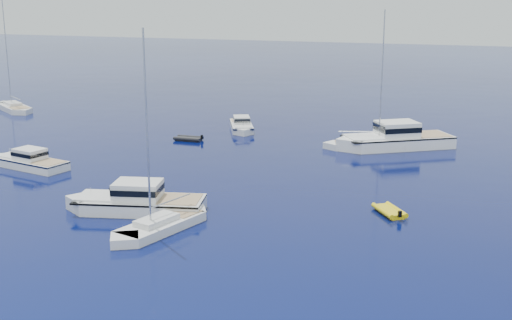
# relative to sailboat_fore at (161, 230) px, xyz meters

# --- Properties ---
(ground) EXTENTS (400.00, 400.00, 0.00)m
(ground) POSITION_rel_sailboat_fore_xyz_m (3.56, -10.46, 0.00)
(ground) COLOR navy
(ground) RESTS_ON ground
(motor_cruiser_centre) EXTENTS (11.94, 6.17, 3.00)m
(motor_cruiser_centre) POSITION_rel_sailboat_fore_xyz_m (-3.73, 2.99, 0.00)
(motor_cruiser_centre) COLOR silver
(motor_cruiser_centre) RESTS_ON ground
(motor_cruiser_far_l) EXTENTS (9.47, 4.55, 2.39)m
(motor_cruiser_far_l) POSITION_rel_sailboat_fore_xyz_m (-19.94, 11.08, 0.00)
(motor_cruiser_far_l) COLOR white
(motor_cruiser_far_l) RESTS_ON ground
(motor_cruiser_distant) EXTENTS (13.81, 11.18, 3.62)m
(motor_cruiser_distant) POSITION_rel_sailboat_fore_xyz_m (11.16, 31.51, 0.00)
(motor_cruiser_distant) COLOR white
(motor_cruiser_distant) RESTS_ON ground
(motor_cruiser_horizon) EXTENTS (5.79, 8.45, 2.14)m
(motor_cruiser_horizon) POSITION_rel_sailboat_fore_xyz_m (-7.63, 34.80, 0.00)
(motor_cruiser_horizon) COLOR silver
(motor_cruiser_horizon) RESTS_ON ground
(sailboat_fore) EXTENTS (4.98, 10.14, 14.42)m
(sailboat_fore) POSITION_rel_sailboat_fore_xyz_m (0.00, 0.00, 0.00)
(sailboat_fore) COLOR silver
(sailboat_fore) RESTS_ON ground
(sailboat_centre) EXTENTS (10.55, 5.72, 15.04)m
(sailboat_centre) POSITION_rel_sailboat_fore_xyz_m (8.77, 30.08, 0.00)
(sailboat_centre) COLOR white
(sailboat_centre) RESTS_ON ground
(sailboat_far_l) EXTENTS (10.75, 8.47, 16.17)m
(sailboat_far_l) POSITION_rel_sailboat_fore_xyz_m (-43.11, 36.86, 0.00)
(sailboat_far_l) COLOR silver
(sailboat_far_l) RESTS_ON ground
(tender_yellow) EXTENTS (3.37, 3.70, 0.95)m
(tender_yellow) POSITION_rel_sailboat_fore_xyz_m (14.35, 9.04, 0.00)
(tender_yellow) COLOR yellow
(tender_yellow) RESTS_ON ground
(tender_grey_near) EXTENTS (3.53, 2.77, 0.95)m
(tender_grey_near) POSITION_rel_sailboat_fore_xyz_m (-1.48, 5.12, 0.00)
(tender_grey_near) COLOR black
(tender_grey_near) RESTS_ON ground
(tender_grey_far) EXTENTS (3.33, 1.94, 0.95)m
(tender_grey_far) POSITION_rel_sailboat_fore_xyz_m (-11.07, 27.20, 0.00)
(tender_grey_far) COLOR black
(tender_grey_far) RESTS_ON ground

